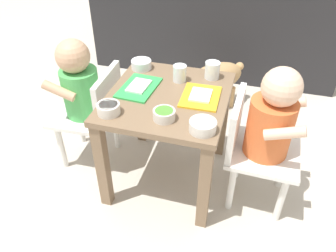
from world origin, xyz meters
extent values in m
plane|color=beige|center=(0.00, 0.00, 0.00)|extent=(7.00, 7.00, 0.00)
cube|color=#232326|center=(0.00, 1.13, 0.45)|extent=(1.67, 0.32, 0.90)
cube|color=#7A6047|center=(0.00, 0.00, 0.44)|extent=(0.48, 0.52, 0.03)
cube|color=#7A6047|center=(-0.21, -0.23, 0.21)|extent=(0.04, 0.04, 0.43)
cube|color=#7A6047|center=(0.21, -0.23, 0.21)|extent=(0.04, 0.04, 0.43)
cube|color=#7A6047|center=(-0.21, 0.23, 0.21)|extent=(0.04, 0.04, 0.43)
cube|color=#7A6047|center=(0.21, 0.23, 0.21)|extent=(0.04, 0.04, 0.43)
cube|color=white|center=(-0.41, 0.02, 0.26)|extent=(0.29, 0.29, 0.02)
cube|color=white|center=(-0.28, 0.03, 0.38)|extent=(0.03, 0.27, 0.22)
cylinder|color=#4CB259|center=(-0.41, 0.02, 0.38)|extent=(0.16, 0.16, 0.22)
sphere|color=tan|center=(-0.42, 0.02, 0.55)|extent=(0.15, 0.15, 0.15)
cylinder|color=white|center=(-0.51, 0.12, 0.13)|extent=(0.03, 0.03, 0.25)
cylinder|color=white|center=(-0.51, -0.08, 0.13)|extent=(0.03, 0.03, 0.25)
cylinder|color=white|center=(-0.31, 0.13, 0.13)|extent=(0.03, 0.03, 0.25)
cylinder|color=white|center=(-0.31, -0.07, 0.13)|extent=(0.03, 0.03, 0.25)
cylinder|color=tan|center=(-0.46, 0.11, 0.43)|extent=(0.15, 0.05, 0.09)
cylinder|color=tan|center=(-0.46, -0.07, 0.43)|extent=(0.15, 0.05, 0.09)
cube|color=white|center=(0.41, -0.02, 0.26)|extent=(0.29, 0.29, 0.02)
cube|color=white|center=(0.28, -0.02, 0.38)|extent=(0.03, 0.27, 0.22)
cylinder|color=#D86633|center=(0.41, -0.02, 0.39)|extent=(0.17, 0.17, 0.23)
sphere|color=beige|center=(0.42, -0.02, 0.57)|extent=(0.14, 0.14, 0.14)
cylinder|color=white|center=(0.51, -0.13, 0.13)|extent=(0.03, 0.03, 0.25)
cylinder|color=white|center=(0.51, 0.07, 0.13)|extent=(0.03, 0.03, 0.25)
cylinder|color=white|center=(0.31, -0.12, 0.13)|extent=(0.03, 0.03, 0.25)
cylinder|color=white|center=(0.31, 0.08, 0.13)|extent=(0.03, 0.03, 0.25)
cylinder|color=beige|center=(0.46, -0.12, 0.44)|extent=(0.15, 0.04, 0.09)
cylinder|color=beige|center=(0.46, 0.07, 0.44)|extent=(0.15, 0.04, 0.09)
ellipsoid|color=tan|center=(0.11, 0.65, 0.20)|extent=(0.36, 0.34, 0.17)
sphere|color=tan|center=(-0.04, 0.52, 0.25)|extent=(0.12, 0.12, 0.12)
sphere|color=black|center=(-0.07, 0.49, 0.24)|extent=(0.05, 0.05, 0.05)
torus|color=green|center=(-0.01, 0.54, 0.23)|extent=(0.09, 0.09, 0.10)
sphere|color=tan|center=(0.23, 0.76, 0.24)|extent=(0.05, 0.05, 0.05)
cylinder|color=tan|center=(0.01, 0.62, 0.07)|extent=(0.04, 0.04, 0.13)
cylinder|color=tan|center=(0.07, 0.55, 0.07)|extent=(0.04, 0.04, 0.13)
cylinder|color=tan|center=(0.15, 0.75, 0.07)|extent=(0.04, 0.04, 0.13)
cylinder|color=tan|center=(0.21, 0.68, 0.07)|extent=(0.04, 0.04, 0.13)
cube|color=green|center=(-0.13, 0.02, 0.45)|extent=(0.15, 0.21, 0.01)
cube|color=white|center=(-0.13, 0.02, 0.46)|extent=(0.08, 0.12, 0.01)
cube|color=gold|center=(0.13, 0.02, 0.45)|extent=(0.15, 0.19, 0.01)
cube|color=white|center=(0.13, 0.02, 0.46)|extent=(0.08, 0.10, 0.01)
cylinder|color=white|center=(0.02, 0.13, 0.49)|extent=(0.06, 0.06, 0.07)
cylinder|color=silver|center=(0.02, 0.13, 0.47)|extent=(0.05, 0.05, 0.04)
cylinder|color=white|center=(0.14, 0.19, 0.49)|extent=(0.06, 0.06, 0.07)
cylinder|color=silver|center=(0.14, 0.19, 0.47)|extent=(0.06, 0.06, 0.04)
cylinder|color=silver|center=(-0.18, -0.18, 0.47)|extent=(0.09, 0.09, 0.04)
cylinder|color=#D84C33|center=(-0.18, -0.18, 0.49)|extent=(0.07, 0.07, 0.01)
cylinder|color=silver|center=(0.18, -0.19, 0.47)|extent=(0.10, 0.10, 0.04)
cylinder|color=#4C8C33|center=(0.18, -0.19, 0.49)|extent=(0.08, 0.08, 0.01)
cylinder|color=silver|center=(0.03, -0.16, 0.47)|extent=(0.08, 0.08, 0.04)
cylinder|color=#4C8C33|center=(0.03, -0.16, 0.48)|extent=(0.07, 0.07, 0.01)
cylinder|color=white|center=(-0.18, 0.19, 0.47)|extent=(0.09, 0.09, 0.04)
cylinder|color=#4C8C33|center=(-0.18, 0.19, 0.49)|extent=(0.07, 0.07, 0.01)
camera|label=1|loc=(0.32, -1.10, 1.16)|focal=35.68mm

